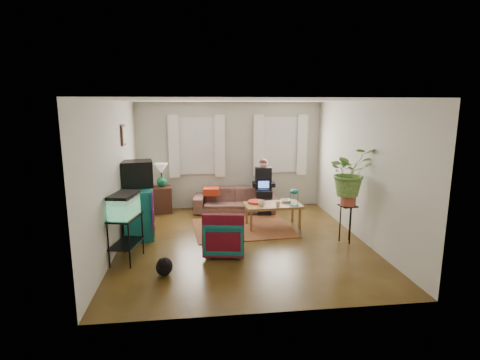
{
  "coord_description": "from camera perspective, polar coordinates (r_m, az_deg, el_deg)",
  "views": [
    {
      "loc": [
        -0.85,
        -6.63,
        2.51
      ],
      "look_at": [
        0.0,
        0.4,
        1.1
      ],
      "focal_mm": 28.0,
      "sensor_mm": 36.0,
      "label": 1
    }
  ],
  "objects": [
    {
      "name": "cup_b",
      "position": [
        7.69,
        5.8,
        -3.66
      ],
      "size": [
        0.11,
        0.11,
        0.1
      ],
      "primitive_type": "imported",
      "rotation": [
        0.0,
        0.0,
        0.05
      ],
      "color": "beige",
      "rests_on": "coffee_table"
    },
    {
      "name": "birdcage",
      "position": [
        7.8,
        8.25,
        -2.6
      ],
      "size": [
        0.2,
        0.2,
        0.34
      ],
      "primitive_type": null,
      "rotation": [
        0.0,
        0.0,
        0.05
      ],
      "color": "#115B6B",
      "rests_on": "coffee_table"
    },
    {
      "name": "potted_plant",
      "position": [
        7.08,
        16.32,
        0.11
      ],
      "size": [
        0.92,
        0.83,
        0.9
      ],
      "primitive_type": "imported",
      "rotation": [
        0.0,
        0.0,
        0.17
      ],
      "color": "#599947",
      "rests_on": "plant_stand"
    },
    {
      "name": "window_right",
      "position": [
        9.4,
        6.08,
        5.33
      ],
      "size": [
        1.08,
        0.04,
        1.38
      ],
      "primitive_type": "cube",
      "color": "white",
      "rests_on": "wall_back"
    },
    {
      "name": "cup_a",
      "position": [
        7.7,
        3.32,
        -3.6
      ],
      "size": [
        0.14,
        0.14,
        0.1
      ],
      "primitive_type": "imported",
      "rotation": [
        0.0,
        0.0,
        0.05
      ],
      "color": "white",
      "rests_on": "coffee_table"
    },
    {
      "name": "coffee_table",
      "position": [
        7.94,
        5.01,
        -5.37
      ],
      "size": [
        1.21,
        0.7,
        0.49
      ],
      "primitive_type": "cube",
      "rotation": [
        0.0,
        0.0,
        0.05
      ],
      "color": "olive",
      "rests_on": "floor"
    },
    {
      "name": "picture_frame",
      "position": [
        7.63,
        -17.3,
        6.54
      ],
      "size": [
        0.04,
        0.32,
        0.4
      ],
      "primitive_type": "cube",
      "color": "#3D2616",
      "rests_on": "wall_left"
    },
    {
      "name": "crt_tv",
      "position": [
        7.58,
        -15.41,
        0.92
      ],
      "size": [
        0.66,
        0.62,
        0.51
      ],
      "primitive_type": "cube",
      "rotation": [
        0.0,
        0.0,
        0.16
      ],
      "color": "black",
      "rests_on": "dresser"
    },
    {
      "name": "ceiling",
      "position": [
        6.69,
        0.42,
        12.03
      ],
      "size": [
        4.5,
        5.0,
        0.01
      ],
      "primitive_type": "cube",
      "color": "white",
      "rests_on": "wall_back"
    },
    {
      "name": "aquarium_stand",
      "position": [
        6.45,
        -16.95,
        -8.57
      ],
      "size": [
        0.51,
        0.74,
        0.75
      ],
      "primitive_type": "cube",
      "rotation": [
        0.0,
        0.0,
        -0.22
      ],
      "color": "black",
      "rests_on": "floor"
    },
    {
      "name": "wall_right",
      "position": [
        7.42,
        17.92,
        1.32
      ],
      "size": [
        0.01,
        5.0,
        2.6
      ],
      "primitive_type": "cube",
      "color": "silver",
      "rests_on": "floor"
    },
    {
      "name": "plant_stand",
      "position": [
        7.28,
        15.95,
        -6.41
      ],
      "size": [
        0.35,
        0.35,
        0.71
      ],
      "primitive_type": "cube",
      "rotation": [
        0.0,
        0.0,
        0.17
      ],
      "color": "black",
      "rests_on": "floor"
    },
    {
      "name": "serape_throw",
      "position": [
        6.2,
        -2.57,
        -7.79
      ],
      "size": [
        0.71,
        0.26,
        0.57
      ],
      "primitive_type": "cube",
      "rotation": [
        0.0,
        0.0,
        -0.15
      ],
      "color": "#9E0A0A",
      "rests_on": "armchair"
    },
    {
      "name": "wall_back",
      "position": [
        9.25,
        -1.56,
        3.73
      ],
      "size": [
        4.5,
        0.01,
        2.6
      ],
      "primitive_type": "cube",
      "color": "silver",
      "rests_on": "floor"
    },
    {
      "name": "floor",
      "position": [
        7.14,
        0.39,
        -9.32
      ],
      "size": [
        4.5,
        5.0,
        0.01
      ],
      "primitive_type": "cube",
      "color": "#4F2B14",
      "rests_on": "ground"
    },
    {
      "name": "window_left",
      "position": [
        9.16,
        -6.57,
        5.17
      ],
      "size": [
        1.08,
        0.04,
        1.38
      ],
      "primitive_type": "cube",
      "color": "white",
      "rests_on": "wall_back"
    },
    {
      "name": "armchair",
      "position": [
        6.5,
        -2.38,
        -8.22
      ],
      "size": [
        0.76,
        0.72,
        0.69
      ],
      "primitive_type": "imported",
      "rotation": [
        0.0,
        0.0,
        2.99
      ],
      "color": "#135972",
      "rests_on": "floor"
    },
    {
      "name": "dresser",
      "position": [
        7.63,
        -15.27,
        -4.61
      ],
      "size": [
        0.69,
        1.13,
        0.95
      ],
      "primitive_type": "cube",
      "rotation": [
        0.0,
        0.0,
        0.16
      ],
      "color": "#136C72",
      "rests_on": "floor"
    },
    {
      "name": "seated_person",
      "position": [
        8.97,
        3.6,
        -1.23
      ],
      "size": [
        0.54,
        0.64,
        1.15
      ],
      "primitive_type": null,
      "rotation": [
        0.0,
        0.0,
        -0.11
      ],
      "color": "black",
      "rests_on": "sofa"
    },
    {
      "name": "sofa",
      "position": [
        8.99,
        -0.84,
        -2.48
      ],
      "size": [
        2.0,
        0.96,
        0.75
      ],
      "primitive_type": "imported",
      "rotation": [
        0.0,
        0.0,
        -0.11
      ],
      "color": "brown",
      "rests_on": "floor"
    },
    {
      "name": "bowl",
      "position": [
        8.05,
        7.06,
        -3.17
      ],
      "size": [
        0.24,
        0.24,
        0.06
      ],
      "primitive_type": "imported",
      "rotation": [
        0.0,
        0.0,
        0.05
      ],
      "color": "white",
      "rests_on": "coffee_table"
    },
    {
      "name": "side_table",
      "position": [
        9.12,
        -11.73,
        -2.93
      ],
      "size": [
        0.47,
        0.47,
        0.62
      ],
      "primitive_type": "cube",
      "rotation": [
        0.0,
        0.0,
        0.12
      ],
      "color": "#392915",
      "rests_on": "floor"
    },
    {
      "name": "table_lamp",
      "position": [
        9.0,
        -11.88,
        0.64
      ],
      "size": [
        0.36,
        0.36,
        0.57
      ],
      "primitive_type": null,
      "rotation": [
        0.0,
        0.0,
        0.12
      ],
      "color": "white",
      "rests_on": "side_table"
    },
    {
      "name": "area_rug",
      "position": [
        7.87,
        0.42,
        -7.29
      ],
      "size": [
        2.12,
        1.76,
        0.01
      ],
      "primitive_type": "cube",
      "rotation": [
        0.0,
        0.0,
        0.08
      ],
      "color": "brown",
      "rests_on": "floor"
    },
    {
      "name": "aquarium",
      "position": [
        6.28,
        -17.25,
        -3.64
      ],
      "size": [
        0.46,
        0.67,
        0.4
      ],
      "primitive_type": "cube",
      "rotation": [
        0.0,
        0.0,
        -0.22
      ],
      "color": "#7FD899",
      "rests_on": "aquarium_stand"
    },
    {
      "name": "wall_front",
      "position": [
        4.39,
        4.56,
        -4.77
      ],
      "size": [
        4.5,
        0.01,
        2.6
      ],
      "primitive_type": "cube",
      "color": "silver",
      "rests_on": "floor"
    },
    {
      "name": "snack_tray",
      "position": [
        7.94,
        2.5,
        -3.35
      ],
      "size": [
        0.38,
        0.38,
        0.04
      ],
      "primitive_type": "cylinder",
      "rotation": [
        0.0,
        0.0,
        0.05
      ],
      "color": "#B21414",
      "rests_on": "coffee_table"
    },
    {
      "name": "curtains_right",
      "position": [
        9.32,
        6.19,
        5.28
      ],
      "size": [
        1.36,
        0.06,
        1.5
      ],
      "primitive_type": "cube",
      "color": "white",
      "rests_on": "wall_back"
    },
    {
      "name": "curtains_left",
      "position": [
        9.08,
        -6.56,
        5.11
      ],
      "size": [
        1.36,
        0.06,
        1.5
      ],
      "primitive_type": "cube",
      "color": "white",
      "rests_on": "wall_back"
    },
    {
      "name": "wall_left",
      "position": [
        6.88,
        -18.51,
        0.55
      ],
      "size": [
        0.01,
        5.0,
        2.6
      ],
      "primitive_type": "cube",
      "color": "silver",
      "rests_on": "floor"
    },
    {
      "name": "black_cat",
      "position": [
        5.87,
        -11.48,
        -12.54
      ],
      "size": [
        0.26,
        0.39,
        0.33
      ],
      "primitive_type": "ellipsoid",
      "rotation": [
        0.0,
        0.0,
        -0.04
      ],
      "color": "black",
      "rests_on": "floor"
    }
  ]
}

